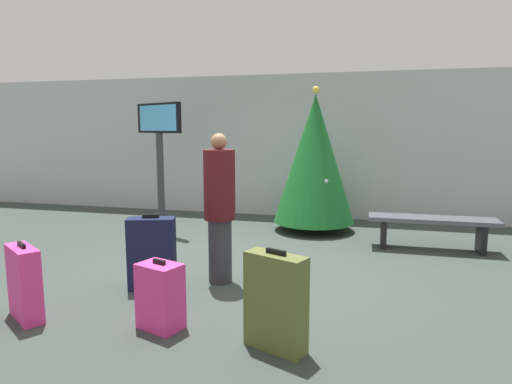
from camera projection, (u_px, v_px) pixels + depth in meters
The scene contains 10 objects.
ground_plane at pixel (229, 272), 5.36m from camera, with size 16.00×16.00×0.00m, color #38423D.
back_wall at pixel (285, 146), 8.74m from camera, with size 16.00×0.20×2.80m, color #B7BCC1.
holiday_tree at pixel (315, 159), 7.40m from camera, with size 1.38×1.38×2.45m.
flight_info_kiosk at pixel (159, 139), 7.45m from camera, with size 1.02×0.55×2.18m.
waiting_bench at pixel (432, 225), 6.32m from camera, with size 1.78×0.44×0.48m.
traveller_0 at pixel (220, 205), 4.91m from camera, with size 0.38×0.38×1.70m.
suitcase_0 at pixel (24, 283), 4.01m from camera, with size 0.52×0.43×0.72m.
suitcase_1 at pixel (160, 296), 3.83m from camera, with size 0.44×0.37×0.63m.
suitcase_2 at pixel (152, 253), 4.77m from camera, with size 0.55×0.35×0.83m.
suitcase_3 at pixel (276, 302), 3.45m from camera, with size 0.54×0.37×0.82m.
Camera 1 is at (1.60, -4.92, 1.75)m, focal length 30.59 mm.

